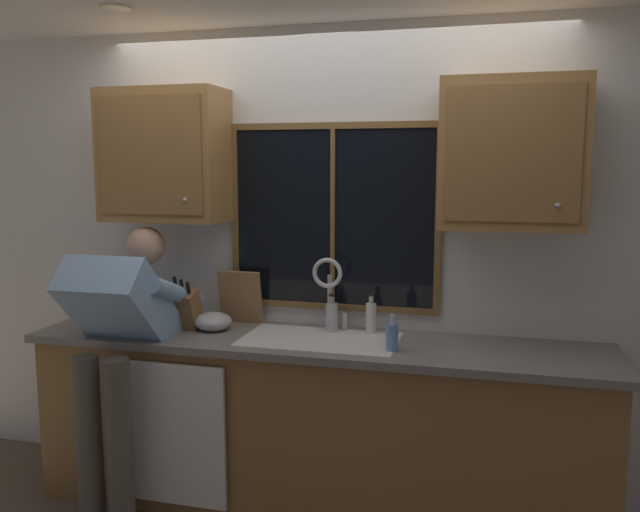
{
  "coord_description": "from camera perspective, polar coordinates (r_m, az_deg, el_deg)",
  "views": [
    {
      "loc": [
        0.86,
        -3.45,
        1.81
      ],
      "look_at": [
        0.03,
        -0.3,
        1.35
      ],
      "focal_mm": 36.56,
      "sensor_mm": 36.0,
      "label": 1
    }
  ],
  "objects": [
    {
      "name": "ceiling_downlight_left",
      "position": [
        3.42,
        -17.39,
        20.02
      ],
      "size": [
        0.14,
        0.14,
        0.01
      ],
      "primitive_type": "cylinder",
      "color": "#FFEAB2"
    },
    {
      "name": "window_frame_right",
      "position": [
        3.45,
        10.33,
        3.12
      ],
      "size": [
        0.03,
        0.02,
        0.95
      ],
      "primitive_type": "cube",
      "color": "brown"
    },
    {
      "name": "countertop",
      "position": [
        3.38,
        -0.61,
        -7.63
      ],
      "size": [
        2.99,
        0.62,
        0.04
      ],
      "primitive_type": "cube",
      "color": "slate",
      "rests_on": "lower_cabinet_run"
    },
    {
      "name": "cutting_board",
      "position": [
        3.7,
        -6.98,
        -3.59
      ],
      "size": [
        0.25,
        0.08,
        0.3
      ],
      "primitive_type": "cube",
      "rotation": [
        0.21,
        0.0,
        0.0
      ],
      "color": "#997047",
      "rests_on": "countertop"
    },
    {
      "name": "soap_dispenser",
      "position": [
        3.18,
        6.32,
        -7.02
      ],
      "size": [
        0.06,
        0.07,
        0.19
      ],
      "color": "#668CCC",
      "rests_on": "countertop"
    },
    {
      "name": "upper_cabinet_right",
      "position": [
        3.28,
        16.45,
        8.53
      ],
      "size": [
        0.68,
        0.36,
        0.72
      ],
      "color": "#9E703D"
    },
    {
      "name": "person_standing",
      "position": [
        3.51,
        -17.1,
        -6.87
      ],
      "size": [
        0.53,
        0.72,
        1.48
      ],
      "color": "#595147",
      "rests_on": "floor"
    },
    {
      "name": "faucet",
      "position": [
        3.49,
        0.85,
        -2.53
      ],
      "size": [
        0.18,
        0.09,
        0.4
      ],
      "color": "silver",
      "rests_on": "countertop"
    },
    {
      "name": "upper_cabinet_left",
      "position": [
        3.72,
        -13.47,
        8.54
      ],
      "size": [
        0.68,
        0.36,
        0.72
      ],
      "color": "#9E703D"
    },
    {
      "name": "sink",
      "position": [
        3.41,
        -0.03,
        -8.88
      ],
      "size": [
        0.8,
        0.46,
        0.21
      ],
      "color": "silver",
      "rests_on": "lower_cabinet_run"
    },
    {
      "name": "mixing_bowl",
      "position": [
        3.6,
        -9.35,
        -5.69
      ],
      "size": [
        0.2,
        0.2,
        0.1
      ],
      "primitive_type": "ellipsoid",
      "color": "#B7B7BC",
      "rests_on": "countertop"
    },
    {
      "name": "window_mullion_center",
      "position": [
        3.54,
        1.13,
        3.37
      ],
      "size": [
        0.02,
        0.02,
        0.95
      ],
      "primitive_type": "cube",
      "color": "brown"
    },
    {
      "name": "window_frame_left",
      "position": [
        3.72,
        -7.42,
        3.52
      ],
      "size": [
        0.03,
        0.02,
        0.95
      ],
      "primitive_type": "cube",
      "color": "brown"
    },
    {
      "name": "dishwasher_front",
      "position": [
        3.5,
        -13.0,
        -14.95
      ],
      "size": [
        0.6,
        0.02,
        0.74
      ],
      "primitive_type": "cube",
      "color": "white"
    },
    {
      "name": "knife_block",
      "position": [
        3.62,
        -11.55,
        -4.64
      ],
      "size": [
        0.12,
        0.18,
        0.32
      ],
      "color": "brown",
      "rests_on": "countertop"
    },
    {
      "name": "bottle_tall_clear",
      "position": [
        3.48,
        4.48,
        -5.35
      ],
      "size": [
        0.05,
        0.05,
        0.21
      ],
      "color": "silver",
      "rests_on": "countertop"
    },
    {
      "name": "window_frame_bottom",
      "position": [
        3.62,
        1.11,
        -4.43
      ],
      "size": [
        1.17,
        0.02,
        0.04
      ],
      "primitive_type": "cube",
      "color": "brown"
    },
    {
      "name": "window_glass",
      "position": [
        3.55,
        1.17,
        3.38
      ],
      "size": [
        1.1,
        0.02,
        0.95
      ],
      "primitive_type": "cube",
      "color": "black"
    },
    {
      "name": "lower_cabinet_run",
      "position": [
        3.55,
        -0.51,
        -14.71
      ],
      "size": [
        2.93,
        0.58,
        0.88
      ],
      "primitive_type": "cube",
      "color": "olive",
      "rests_on": "floor"
    },
    {
      "name": "window_frame_top",
      "position": [
        3.54,
        1.16,
        11.34
      ],
      "size": [
        1.17,
        0.02,
        0.04
      ],
      "primitive_type": "cube",
      "color": "brown"
    },
    {
      "name": "back_wall",
      "position": [
        3.65,
        0.91,
        -0.43
      ],
      "size": [
        5.33,
        0.12,
        2.55
      ],
      "primitive_type": "cube",
      "color": "silver",
      "rests_on": "floor"
    },
    {
      "name": "bottle_green_glass",
      "position": [
        3.51,
        1.04,
        -5.29
      ],
      "size": [
        0.07,
        0.07,
        0.21
      ],
      "color": "#B7B7BC",
      "rests_on": "countertop"
    }
  ]
}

